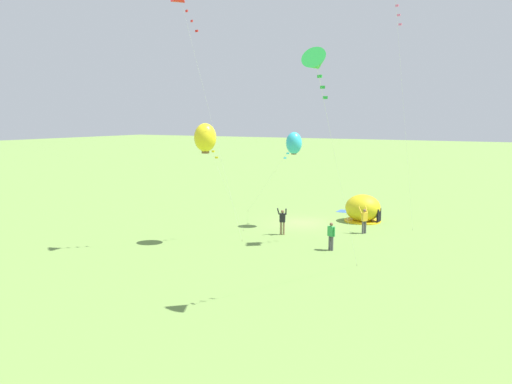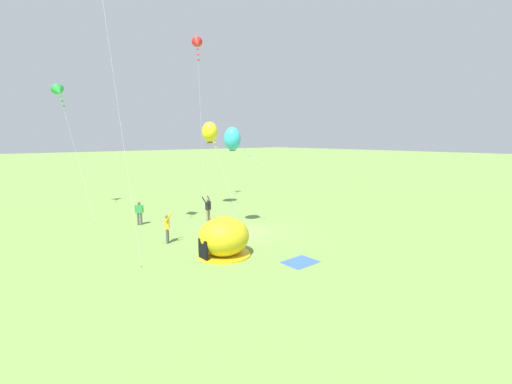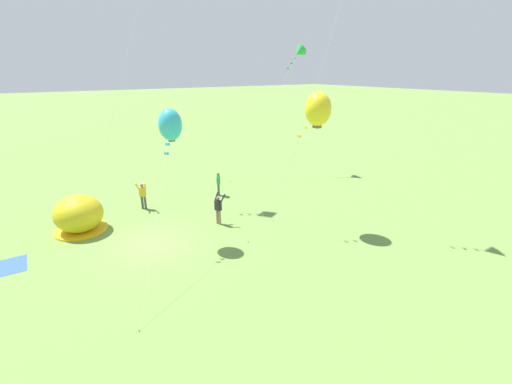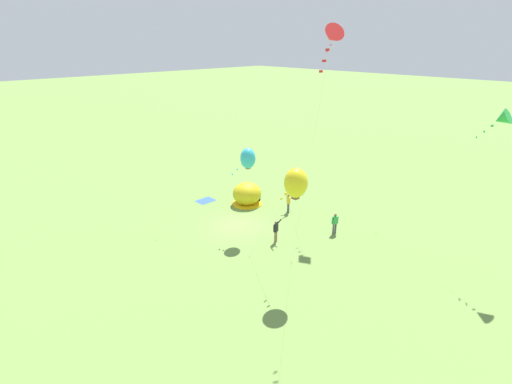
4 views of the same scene
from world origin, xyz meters
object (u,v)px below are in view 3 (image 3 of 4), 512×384
(person_far_back, at_px, (218,208))
(kite_yellow, at_px, (318,109))
(kite_cyan, at_px, (170,125))
(kite_green, at_px, (299,52))
(person_flying_kite, at_px, (143,194))
(person_watching_sky, at_px, (218,183))
(popup_tent, at_px, (79,214))

(person_far_back, distance_m, kite_yellow, 7.94)
(kite_yellow, relative_size, kite_cyan, 1.10)
(kite_cyan, bearing_deg, kite_green, 117.37)
(kite_yellow, distance_m, kite_cyan, 7.66)
(person_far_back, xyz_separation_m, kite_green, (-6.96, 11.56, 9.05))
(person_flying_kite, bearing_deg, kite_cyan, 4.49)
(person_watching_sky, distance_m, person_flying_kite, 5.33)
(kite_green, bearing_deg, kite_yellow, -34.92)
(person_flying_kite, bearing_deg, person_far_back, 32.27)
(popup_tent, xyz_separation_m, person_watching_sky, (-0.83, 9.28, -0.03))
(person_flying_kite, height_order, kite_cyan, kite_cyan)
(person_far_back, relative_size, kite_cyan, 0.27)
(person_flying_kite, xyz_separation_m, kite_yellow, (8.03, 7.50, 5.73))
(person_watching_sky, xyz_separation_m, kite_yellow, (7.57, 2.19, 5.76))
(popup_tent, relative_size, person_watching_sky, 1.63)
(person_watching_sky, relative_size, kite_cyan, 0.25)
(person_flying_kite, distance_m, kite_yellow, 12.39)
(kite_yellow, xyz_separation_m, kite_cyan, (-2.82, -7.09, -0.58))
(person_watching_sky, relative_size, kite_yellow, 0.23)
(popup_tent, bearing_deg, person_far_back, 63.26)
(popup_tent, distance_m, kite_green, 20.94)
(popup_tent, distance_m, person_watching_sky, 9.31)
(person_far_back, height_order, kite_yellow, kite_yellow)
(person_flying_kite, bearing_deg, popup_tent, -72.04)
(popup_tent, xyz_separation_m, kite_cyan, (3.92, 4.38, 5.15))
(person_watching_sky, relative_size, kite_green, 0.16)
(person_watching_sky, xyz_separation_m, kite_green, (-2.60, 9.29, 9.09))
(person_watching_sky, bearing_deg, kite_yellow, 16.14)
(person_flying_kite, distance_m, kite_cyan, 7.33)
(person_watching_sky, xyz_separation_m, person_far_back, (4.36, -2.27, 0.03))
(person_flying_kite, relative_size, kite_yellow, 0.25)
(popup_tent, bearing_deg, person_flying_kite, 107.96)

